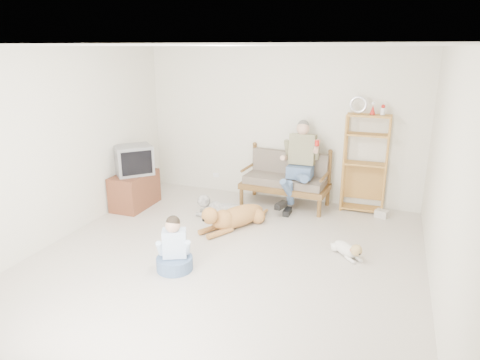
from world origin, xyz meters
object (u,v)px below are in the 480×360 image
at_px(etagere, 365,163).
at_px(golden_retriever, 233,217).
at_px(tv_stand, 135,190).
at_px(loveseat, 286,178).

bearing_deg(etagere, golden_retriever, -141.20).
bearing_deg(golden_retriever, tv_stand, -159.65).
height_order(etagere, tv_stand, etagere).
bearing_deg(tv_stand, golden_retriever, -8.81).
xyz_separation_m(etagere, tv_stand, (-3.76, -1.16, -0.55)).
relative_size(etagere, golden_retriever, 1.46).
distance_m(etagere, golden_retriever, 2.42).
distance_m(loveseat, etagere, 1.36).
bearing_deg(golden_retriever, loveseat, 98.18).
relative_size(loveseat, tv_stand, 1.72).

